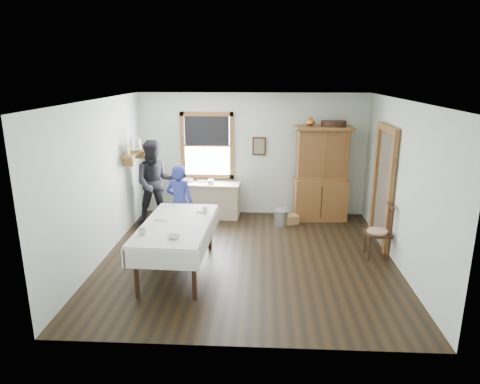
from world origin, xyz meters
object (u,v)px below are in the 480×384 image
Objects in this scene: work_counter at (209,200)px; spindle_chair at (378,231)px; woman_blue at (180,206)px; figure_dark at (156,186)px; pail at (281,218)px; dining_table at (177,247)px; wicker_basket at (290,220)px; china_hutch at (321,174)px.

spindle_chair is (3.18, -1.99, 0.10)m from work_counter.
figure_dark is (-0.67, 0.85, 0.15)m from woman_blue.
pail is 2.72m from figure_dark.
woman_blue reaches higher than dining_table.
dining_table is 1.51× the size of woman_blue.
pail is 0.99× the size of wicker_basket.
pail is at bearing -156.57° from china_hutch.
china_hutch is 3.53m from figure_dark.
china_hutch is at bearing 29.63° from wicker_basket.
work_counter is at bearing 163.93° from pail.
wicker_basket is at bearing -13.23° from figure_dark.
woman_blue is (-2.82, -1.36, -0.33)m from china_hutch.
wicker_basket is 0.19× the size of figure_dark.
pail is 0.23× the size of woman_blue.
dining_table reaches higher than wicker_basket.
work_counter is 0.66× the size of china_hutch.
spindle_chair reaches higher than wicker_basket.
work_counter is 2.73m from dining_table.
pail is 2.24m from woman_blue.
pail is 0.19× the size of figure_dark.
work_counter is at bearing 86.17° from dining_table.
dining_table is at bearing -130.05° from wicker_basket.
china_hutch is 3.80m from dining_table.
china_hutch is 1.22× the size of figure_dark.
figure_dark is (-4.24, 1.46, 0.35)m from spindle_chair.
woman_blue is 1.09m from figure_dark.
work_counter is 4.19× the size of wicker_basket.
spindle_chair is 3.62m from woman_blue.
figure_dark is at bearing -177.22° from wicker_basket.
pail is at bearing -162.51° from wicker_basket.
woman_blue is at bearing -154.89° from pail.
dining_table reaches higher than pail.
dining_table is 2.88m from pail.
dining_table is (-2.61, -2.70, -0.61)m from china_hutch.
china_hutch is (2.43, -0.02, 0.63)m from work_counter.
spindle_chair is 0.58× the size of figure_dark.
figure_dark reaches higher than spindle_chair.
spindle_chair is 3.04× the size of pail.
china_hutch is 2.10× the size of spindle_chair.
china_hutch is at bearing -7.68° from figure_dark.
china_hutch is at bearing 45.95° from dining_table.
work_counter is 1.39× the size of spindle_chair.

